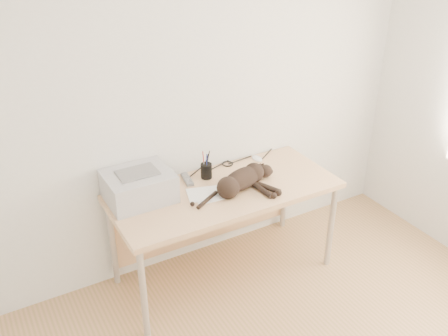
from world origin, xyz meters
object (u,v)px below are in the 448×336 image
pen_cup (206,171)px  mug (169,177)px  mouse (257,157)px  printer (139,186)px  cat (241,181)px  desk (219,200)px

pen_cup → mug: bearing=163.9°
mouse → pen_cup: bearing=-172.6°
mug → mouse: size_ratio=0.82×
printer → cat: 0.69m
mouse → desk: bearing=-157.7°
desk → pen_cup: size_ratio=7.70×
desk → printer: 0.61m
cat → pen_cup: 0.30m
printer → mug: size_ratio=4.70×
cat → pen_cup: bearing=99.4°
mug → pen_cup: 0.27m
printer → pen_cup: (0.53, 0.04, -0.04)m
desk → mug: size_ratio=17.24×
printer → cat: size_ratio=0.63×
mug → pen_cup: pen_cup is taller
pen_cup → mouse: (0.48, 0.07, -0.04)m
pen_cup → mouse: bearing=8.2°
printer → mug: (0.27, 0.11, -0.06)m
desk → mug: bearing=146.5°
mug → mouse: mug is taller
cat → mouse: cat is taller
pen_cup → mouse: pen_cup is taller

